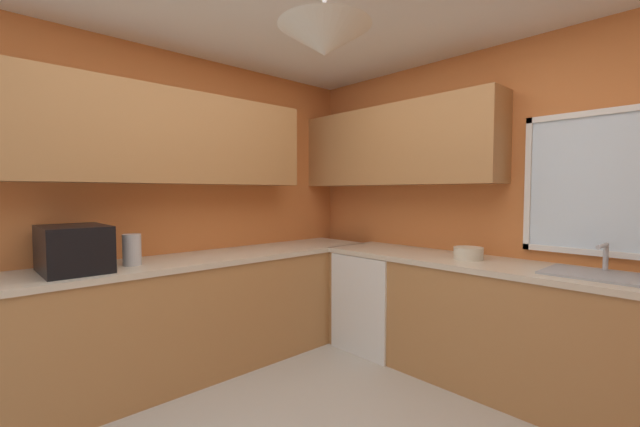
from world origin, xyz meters
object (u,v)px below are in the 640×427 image
object	(u,v)px
dishwasher	(379,300)
bowl	(468,253)
kettle	(132,250)
sink_assembly	(599,274)
microwave	(74,249)

from	to	relation	value
dishwasher	bowl	world-z (taller)	bowl
kettle	sink_assembly	distance (m)	2.97
kettle	bowl	distance (m)	2.40
microwave	kettle	bearing A→B (deg)	86.63
microwave	dishwasher	bearing A→B (deg)	73.44
dishwasher	sink_assembly	world-z (taller)	sink_assembly
kettle	bowl	size ratio (longest dim) A/B	1.00
microwave	kettle	xyz separation A→B (m)	(0.02, 0.34, -0.04)
kettle	dishwasher	bearing A→B (deg)	71.20
sink_assembly	bowl	bearing A→B (deg)	-179.52
microwave	bowl	size ratio (longest dim) A/B	2.26
sink_assembly	bowl	distance (m)	0.81
bowl	dishwasher	bearing A→B (deg)	-177.89
kettle	bowl	world-z (taller)	kettle
bowl	microwave	bearing A→B (deg)	-123.23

